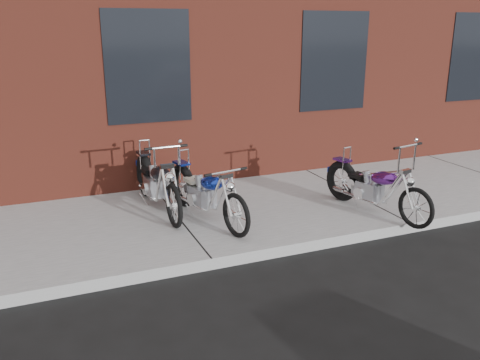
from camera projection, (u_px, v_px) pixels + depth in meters
name	position (u px, v px, depth m)	size (l,w,h in m)	color
ground	(212.00, 270.00, 6.16)	(120.00, 120.00, 0.00)	black
sidewalk	(178.00, 222.00, 7.46)	(22.00, 3.00, 0.15)	gray
chopper_purple	(374.00, 189.00, 7.54)	(0.61, 2.01, 1.14)	black
chopper_blue	(205.00, 194.00, 7.27)	(0.65, 2.07, 0.91)	black
chopper_third	(157.00, 184.00, 7.67)	(0.53, 2.19, 1.11)	black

